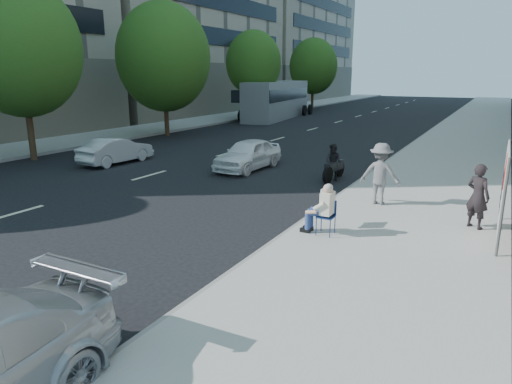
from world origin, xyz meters
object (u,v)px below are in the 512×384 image
Objects in this scene: white_sedan_mid at (116,150)px; pedestrian_woman at (478,196)px; bus at (277,100)px; motorcycle at (334,164)px; white_sedan_near at (248,154)px; seated_protester at (322,206)px; jogger at (380,174)px; protest_banner at (504,187)px.

pedestrian_woman is at bearing 173.43° from white_sedan_mid.
pedestrian_woman is at bearing -62.48° from bus.
bus reaches higher than motorcycle.
seated_protester is at bearing -46.65° from white_sedan_near.
jogger is 29.14m from bus.
bus is (-18.20, 25.77, 0.64)m from pedestrian_woman.
white_sedan_near is (-9.20, 4.30, -0.34)m from pedestrian_woman.
seated_protester is 0.64× the size of motorcycle.
bus reaches higher than seated_protester.
protest_banner is at bearing 154.47° from jogger.
seated_protester is 31.77m from bus.
white_sedan_mid is at bearing -90.41° from bus.
jogger reaches higher than motorcycle.
white_sedan_mid is (-15.77, 2.98, -0.81)m from protest_banner.
motorcycle is at bearing 142.51° from protest_banner.
pedestrian_woman is 0.78m from protest_banner.
pedestrian_woman is 31.56m from bus.
protest_banner is 0.25× the size of bus.
bus is at bearing -59.57° from jogger.
protest_banner is 1.49× the size of motorcycle.
motorcycle is (-1.90, 6.36, -0.24)m from seated_protester.
seated_protester is 0.43× the size of protest_banner.
white_sedan_near is 1.88× the size of motorcycle.
white_sedan_near is 23.30m from bus.
protest_banner is at bearing -30.27° from motorcycle.
protest_banner is at bearing 174.64° from pedestrian_woman.
protest_banner is 0.85× the size of white_sedan_mid.
protest_banner reaches higher than motorcycle.
seated_protester is 8.83m from white_sedan_near.
jogger is 0.92× the size of motorcycle.
protest_banner reaches higher than white_sedan_mid.
white_sedan_near is at bearing 131.51° from seated_protester.
pedestrian_woman reaches higher than seated_protester.
jogger is at bearing 9.27° from pedestrian_woman.
jogger is 0.52× the size of white_sedan_mid.
jogger is 12.58m from white_sedan_mid.
jogger is at bearing -42.82° from motorcycle.
protest_banner is (0.54, -0.39, 0.40)m from pedestrian_woman.
protest_banner is (3.89, 1.92, 0.53)m from seated_protester.
jogger is 3.62m from protest_banner.
jogger reaches higher than white_sedan_near.
white_sedan_near is at bearing -176.34° from motorcycle.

